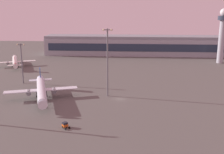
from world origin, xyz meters
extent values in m
plane|color=#56544F|center=(0.00, 0.00, 0.00)|extent=(416.00, 416.00, 0.00)
cube|color=#9EA3AD|center=(23.68, 121.60, 7.00)|extent=(184.91, 22.00, 14.00)
cube|color=#263347|center=(23.68, 110.40, 7.70)|extent=(177.51, 0.40, 6.16)
cube|color=gray|center=(23.68, 121.60, 15.20)|extent=(184.91, 19.80, 2.40)
cylinder|color=#A8A8B2|center=(70.76, 89.67, 15.71)|extent=(4.40, 4.40, 31.43)
cylinder|color=#2D3847|center=(70.76, 89.67, 32.93)|extent=(8.00, 8.00, 3.00)
sphere|color=silver|center=(70.76, 89.67, 36.95)|extent=(5.60, 5.60, 5.60)
cylinder|color=silver|center=(-36.12, -2.20, 4.25)|extent=(15.69, 36.63, 3.94)
cone|color=silver|center=(-29.74, -21.06, 4.25)|extent=(4.34, 3.56, 3.74)
cone|color=silver|center=(-42.57, 16.86, 4.25)|extent=(4.29, 3.89, 3.55)
cube|color=silver|center=(-36.45, -1.22, 4.04)|extent=(32.76, 14.56, 0.36)
cube|color=silver|center=(-41.94, 14.99, 4.46)|extent=(11.60, 6.01, 0.36)
cube|color=#19479E|center=(-41.84, 14.70, 7.62)|extent=(1.36, 3.24, 6.74)
cylinder|color=slate|center=(-31.05, 0.61, 3.32)|extent=(3.36, 4.27, 2.28)
cylinder|color=slate|center=(-41.86, -3.04, 3.32)|extent=(3.36, 4.27, 2.28)
cube|color=#19479E|center=(-36.12, -2.20, 3.17)|extent=(14.36, 33.67, 0.37)
cylinder|color=#333338|center=(-32.29, -13.51, 2.41)|extent=(0.29, 0.29, 3.68)
cylinder|color=black|center=(-32.29, -13.51, 0.57)|extent=(0.76, 1.21, 1.14)
cylinder|color=#333338|center=(-34.79, 0.99, 2.41)|extent=(0.29, 0.29, 3.68)
cylinder|color=black|center=(-34.79, 0.99, 0.57)|extent=(0.76, 1.21, 1.14)
cylinder|color=#333338|center=(-39.11, -0.47, 2.41)|extent=(0.29, 0.29, 3.68)
cylinder|color=black|center=(-39.11, -0.47, 0.57)|extent=(0.76, 1.21, 1.14)
cylinder|color=silver|center=(-76.86, 67.39, 3.58)|extent=(15.22, 30.29, 3.32)
cone|color=silver|center=(-83.34, 82.86, 3.58)|extent=(3.72, 3.15, 3.15)
cone|color=silver|center=(-70.30, 51.76, 3.58)|extent=(3.70, 3.41, 2.99)
cube|color=silver|center=(-76.52, 66.59, 3.41)|extent=(27.14, 14.03, 0.31)
cube|color=silver|center=(-70.95, 53.29, 3.76)|extent=(9.67, 5.65, 0.31)
cube|color=red|center=(-71.05, 53.53, 6.42)|extent=(1.32, 2.68, 5.68)
cylinder|color=slate|center=(-80.95, 64.73, 2.80)|extent=(2.99, 3.64, 1.92)
cylinder|color=slate|center=(-72.09, 68.44, 2.80)|extent=(2.99, 3.64, 1.92)
cube|color=red|center=(-76.86, 67.39, 2.67)|extent=(13.94, 27.84, 0.31)
cylinder|color=#333338|center=(-80.75, 76.67, 2.03)|extent=(0.24, 0.24, 3.10)
cylinder|color=black|center=(-80.75, 76.67, 0.48)|extent=(0.69, 1.02, 0.96)
cylinder|color=#333338|center=(-77.78, 64.63, 2.03)|extent=(0.24, 0.24, 3.10)
cylinder|color=black|center=(-77.78, 64.63, 0.48)|extent=(0.69, 1.02, 0.96)
cylinder|color=#333338|center=(-74.24, 66.12, 2.03)|extent=(0.24, 0.24, 3.10)
cylinder|color=black|center=(-74.24, 66.12, 0.48)|extent=(0.69, 1.02, 0.96)
cube|color=#D85919|center=(-18.19, -32.91, 0.90)|extent=(2.41, 2.38, 0.90)
cube|color=#1E232D|center=(-18.19, -32.91, 1.70)|extent=(2.17, 2.14, 0.70)
cylinder|color=black|center=(-18.91, -33.22, 0.45)|extent=(0.81, 0.88, 0.90)
cylinder|color=black|center=(-17.76, -32.25, 0.45)|extent=(0.81, 0.88, 0.90)
cylinder|color=black|center=(-17.59, -34.79, 0.45)|extent=(0.81, 0.88, 0.90)
cylinder|color=black|center=(-16.44, -33.82, 0.45)|extent=(0.81, 0.88, 0.90)
cylinder|color=slate|center=(-6.10, 4.27, 15.98)|extent=(0.70, 0.70, 31.95)
cube|color=slate|center=(-6.10, 4.27, 31.35)|extent=(4.80, 0.40, 0.40)
sphere|color=#F9EAB2|center=(-7.90, 4.27, 31.35)|extent=(0.90, 0.90, 0.90)
sphere|color=#F9EAB2|center=(-4.30, 4.27, 31.35)|extent=(0.90, 0.90, 0.90)
cylinder|color=slate|center=(-54.68, 23.96, 11.06)|extent=(0.70, 0.70, 22.12)
cube|color=slate|center=(-54.68, 23.96, 21.52)|extent=(4.80, 0.40, 0.40)
sphere|color=#F9EAB2|center=(-56.48, 23.96, 21.52)|extent=(0.90, 0.90, 0.90)
sphere|color=#F9EAB2|center=(-52.88, 23.96, 21.52)|extent=(0.90, 0.90, 0.90)
camera|label=1|loc=(4.89, -126.02, 42.58)|focal=46.07mm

